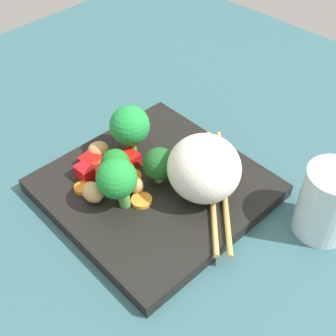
{
  "coord_description": "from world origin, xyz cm",
  "views": [
    {
      "loc": [
        -30.51,
        28.84,
        45.19
      ],
      "look_at": [
        -0.7,
        -1.77,
        3.95
      ],
      "focal_mm": 48.38,
      "sensor_mm": 36.0,
      "label": 1
    }
  ],
  "objects_px": {
    "drinking_glass": "(328,203)",
    "chopstick_pair": "(218,187)",
    "broccoli_floret_0": "(115,166)",
    "carrot_slice_1": "(82,188)",
    "rice_mound": "(204,168)",
    "square_plate": "(155,188)"
  },
  "relations": [
    {
      "from": "square_plate",
      "to": "broccoli_floret_0",
      "type": "xyz_separation_m",
      "value": [
        0.03,
        0.04,
        0.05
      ]
    },
    {
      "from": "square_plate",
      "to": "rice_mound",
      "type": "bearing_deg",
      "value": -150.31
    },
    {
      "from": "broccoli_floret_0",
      "to": "chopstick_pair",
      "type": "relative_size",
      "value": 0.34
    },
    {
      "from": "square_plate",
      "to": "drinking_glass",
      "type": "xyz_separation_m",
      "value": [
        -0.19,
        -0.1,
        0.04
      ]
    },
    {
      "from": "carrot_slice_1",
      "to": "rice_mound",
      "type": "bearing_deg",
      "value": -137.14
    },
    {
      "from": "carrot_slice_1",
      "to": "drinking_glass",
      "type": "bearing_deg",
      "value": -144.71
    },
    {
      "from": "carrot_slice_1",
      "to": "square_plate",
      "type": "bearing_deg",
      "value": -128.31
    },
    {
      "from": "chopstick_pair",
      "to": "broccoli_floret_0",
      "type": "bearing_deg",
      "value": 88.3
    },
    {
      "from": "carrot_slice_1",
      "to": "drinking_glass",
      "type": "height_order",
      "value": "drinking_glass"
    },
    {
      "from": "square_plate",
      "to": "chopstick_pair",
      "type": "xyz_separation_m",
      "value": [
        -0.07,
        -0.05,
        0.01
      ]
    },
    {
      "from": "rice_mound",
      "to": "drinking_glass",
      "type": "distance_m",
      "value": 0.15
    },
    {
      "from": "rice_mound",
      "to": "chopstick_pair",
      "type": "bearing_deg",
      "value": -121.62
    },
    {
      "from": "square_plate",
      "to": "rice_mound",
      "type": "height_order",
      "value": "rice_mound"
    },
    {
      "from": "carrot_slice_1",
      "to": "chopstick_pair",
      "type": "relative_size",
      "value": 0.13
    },
    {
      "from": "broccoli_floret_0",
      "to": "carrot_slice_1",
      "type": "bearing_deg",
      "value": 53.88
    },
    {
      "from": "square_plate",
      "to": "carrot_slice_1",
      "type": "relative_size",
      "value": 11.82
    },
    {
      "from": "broccoli_floret_0",
      "to": "carrot_slice_1",
      "type": "height_order",
      "value": "broccoli_floret_0"
    },
    {
      "from": "chopstick_pair",
      "to": "carrot_slice_1",
      "type": "bearing_deg",
      "value": 91.47
    },
    {
      "from": "drinking_glass",
      "to": "chopstick_pair",
      "type": "bearing_deg",
      "value": 22.9
    },
    {
      "from": "carrot_slice_1",
      "to": "broccoli_floret_0",
      "type": "bearing_deg",
      "value": -126.12
    },
    {
      "from": "square_plate",
      "to": "broccoli_floret_0",
      "type": "distance_m",
      "value": 0.07
    },
    {
      "from": "rice_mound",
      "to": "chopstick_pair",
      "type": "xyz_separation_m",
      "value": [
        -0.01,
        -0.02,
        -0.04
      ]
    }
  ]
}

